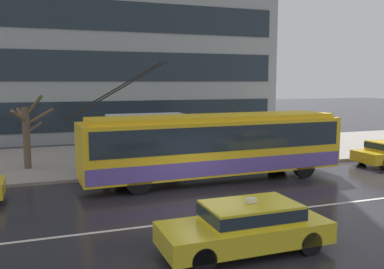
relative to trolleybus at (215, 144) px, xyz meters
The scene contains 10 objects.
ground_plane 4.34m from the trolleybus, 114.35° to the right, with size 160.00×160.00×0.00m, color #25232B.
sidewalk_slab 6.98m from the trolleybus, 104.15° to the left, with size 80.00×10.00×0.14m, color gray.
lane_centre_line 5.40m from the trolleybus, 108.84° to the right, with size 72.00×0.14×0.01m, color silver.
trolleybus is the anchor object (origin of this frame).
taxi_oncoming_near 7.93m from the trolleybus, 107.03° to the right, with size 4.42×1.81×1.39m.
bus_shelter 4.12m from the trolleybus, 125.10° to the left, with size 3.81×1.67×2.64m.
pedestrian_at_shelter 6.01m from the trolleybus, 135.90° to the left, with size 1.41×1.41×1.92m.
pedestrian_approaching_curb 3.78m from the trolleybus, 99.06° to the left, with size 0.44×0.44×1.61m.
pedestrian_walking_past 2.66m from the trolleybus, 123.01° to the left, with size 1.37×1.37×1.96m.
street_tree_bare 9.25m from the trolleybus, 148.55° to the left, with size 1.95×1.95×3.61m.
Camera 1 is at (-5.45, -13.08, 4.35)m, focal length 38.84 mm.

